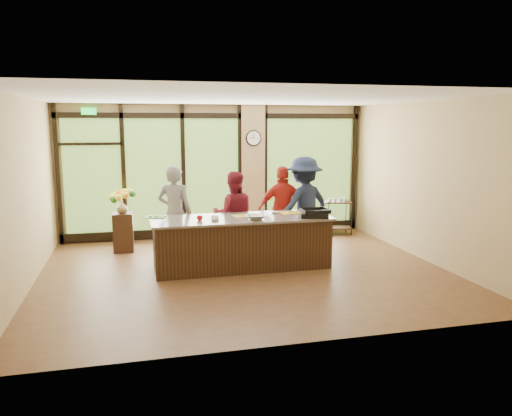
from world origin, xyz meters
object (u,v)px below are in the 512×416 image
cook_right (304,205)px  island_base (242,243)px  roasting_pan (315,215)px  flower_stand (123,232)px  bar_cart (337,213)px  cook_left (175,213)px

cook_right → island_base: bearing=8.2°
roasting_pan → island_base: bearing=-174.5°
island_base → flower_stand: bearing=141.0°
roasting_pan → bar_cart: (1.49, 2.43, -0.44)m
cook_right → flower_stand: (-3.54, 0.93, -0.57)m
cook_left → flower_stand: (-0.98, 0.86, -0.51)m
flower_stand → bar_cart: size_ratio=0.91×
roasting_pan → flower_stand: bearing=168.4°
cook_right → roasting_pan: bearing=61.1°
cook_right → roasting_pan: 1.10m
roasting_pan → cook_left: bearing=173.6°
cook_left → bar_cart: (3.87, 1.28, -0.39)m
island_base → cook_right: size_ratio=1.61×
bar_cart → flower_stand: bearing=-160.1°
cook_left → bar_cart: 4.10m
roasting_pan → bar_cart: bearing=77.7°
island_base → cook_left: (-1.11, 0.83, 0.47)m
cook_left → cook_right: size_ratio=0.94×
flower_stand → bar_cart: bar_cart is taller
cook_left → flower_stand: size_ratio=2.30×
island_base → bar_cart: 3.48m
island_base → bar_cart: (2.76, 2.12, 0.08)m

